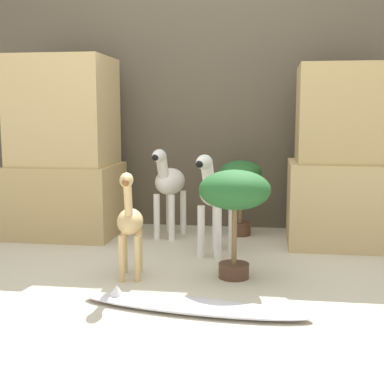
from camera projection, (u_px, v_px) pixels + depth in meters
ground_plane at (172, 289)px, 2.85m from camera, size 14.00×14.00×0.00m
wall_back at (208, 92)px, 4.34m from camera, size 6.40×0.08×2.20m
rock_pillar_left at (65, 152)px, 4.06m from camera, size 0.78×0.65×1.35m
rock_pillar_right at (345, 162)px, 3.77m from camera, size 0.78×0.65×1.26m
zebra_right at (216, 194)px, 3.50m from camera, size 0.30×0.46×0.68m
zebra_left at (169, 184)px, 4.00m from camera, size 0.27×0.46×0.68m
giraffe_figurine at (130, 222)px, 2.99m from camera, size 0.19×0.38×0.62m
potted_palm_front at (241, 180)px, 4.06m from camera, size 0.32×0.32×0.58m
potted_palm_back at (235, 196)px, 2.98m from camera, size 0.40×0.40×0.62m
surfboard at (192, 305)px, 2.55m from camera, size 1.14×0.37×0.09m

